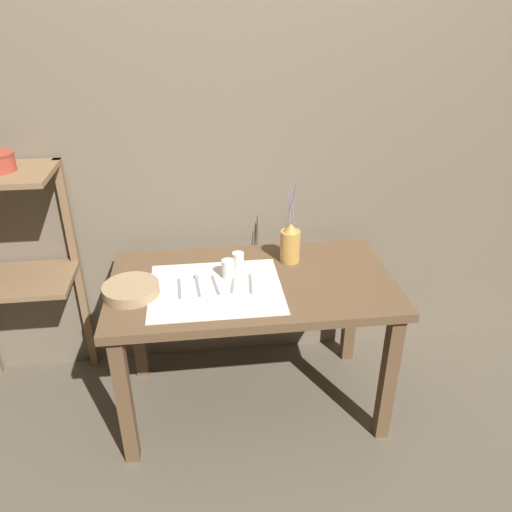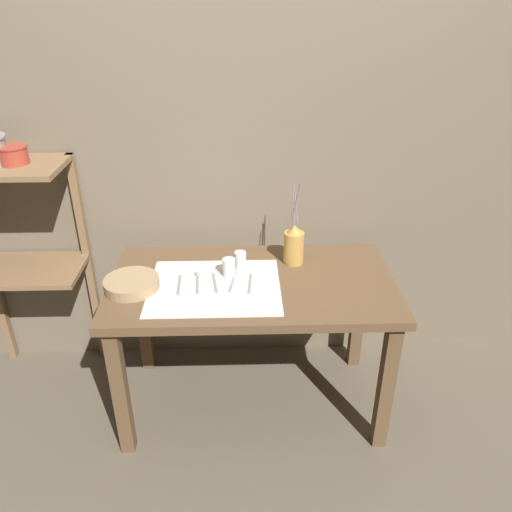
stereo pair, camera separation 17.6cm
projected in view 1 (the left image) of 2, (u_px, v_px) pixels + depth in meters
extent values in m
plane|color=brown|center=(253.00, 400.00, 2.52)|extent=(12.00, 12.00, 0.00)
cube|color=#6B5E4C|center=(241.00, 141.00, 2.36)|extent=(7.00, 0.06, 2.40)
cube|color=brown|center=(252.00, 284.00, 2.20)|extent=(1.25, 0.68, 0.04)
cube|color=brown|center=(125.00, 401.00, 2.06)|extent=(0.06, 0.06, 0.66)
cube|color=brown|center=(388.00, 378.00, 2.18)|extent=(0.06, 0.06, 0.66)
cube|color=brown|center=(137.00, 322.00, 2.55)|extent=(0.06, 0.06, 0.66)
cube|color=brown|center=(351.00, 307.00, 2.67)|extent=(0.06, 0.06, 0.66)
cube|color=brown|center=(13.00, 281.00, 2.30)|extent=(0.54, 0.34, 0.02)
cube|color=brown|center=(78.00, 273.00, 2.49)|extent=(0.04, 0.04, 1.17)
cube|color=beige|center=(216.00, 289.00, 2.13)|extent=(0.56, 0.46, 0.00)
cylinder|color=#B7843D|center=(290.00, 246.00, 2.32)|extent=(0.09, 0.09, 0.15)
cone|color=#B7843D|center=(291.00, 228.00, 2.27)|extent=(0.07, 0.07, 0.04)
cylinder|color=slate|center=(292.00, 202.00, 2.21)|extent=(0.03, 0.05, 0.21)
cylinder|color=slate|center=(292.00, 204.00, 2.23)|extent=(0.02, 0.05, 0.18)
cylinder|color=slate|center=(290.00, 208.00, 2.24)|extent=(0.01, 0.04, 0.14)
cylinder|color=slate|center=(289.00, 210.00, 2.23)|extent=(0.02, 0.01, 0.14)
cylinder|color=#9E7F5B|center=(131.00, 290.00, 2.08)|extent=(0.23, 0.23, 0.05)
cylinder|color=silver|center=(228.00, 269.00, 2.19)|extent=(0.06, 0.06, 0.08)
cylinder|color=silver|center=(238.00, 261.00, 2.26)|extent=(0.05, 0.05, 0.08)
cube|color=gray|center=(180.00, 288.00, 2.12)|extent=(0.02, 0.16, 0.00)
cube|color=gray|center=(198.00, 287.00, 2.13)|extent=(0.02, 0.16, 0.00)
sphere|color=gray|center=(196.00, 277.00, 2.20)|extent=(0.02, 0.02, 0.02)
cube|color=gray|center=(215.00, 285.00, 2.15)|extent=(0.03, 0.16, 0.00)
cube|color=gray|center=(233.00, 283.00, 2.16)|extent=(0.04, 0.16, 0.00)
sphere|color=gray|center=(234.00, 273.00, 2.23)|extent=(0.02, 0.02, 0.02)
cube|color=gray|center=(251.00, 283.00, 2.16)|extent=(0.02, 0.16, 0.00)
cylinder|color=#9E3828|center=(0.00, 162.00, 2.05)|extent=(0.12, 0.12, 0.08)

